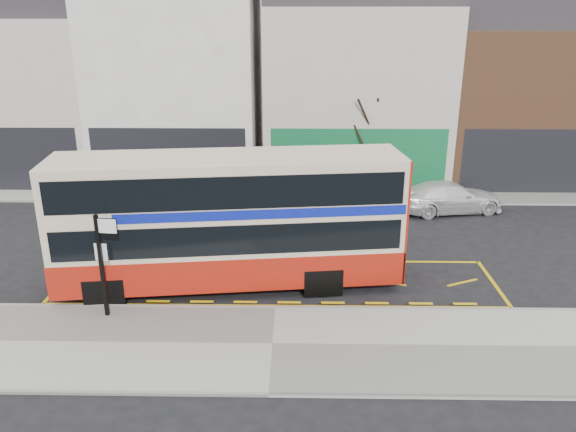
{
  "coord_description": "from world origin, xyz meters",
  "views": [
    {
      "loc": [
        0.63,
        -14.87,
        8.2
      ],
      "look_at": [
        0.33,
        2.0,
        2.12
      ],
      "focal_mm": 35.0,
      "sensor_mm": 36.0,
      "label": 1
    }
  ],
  "objects_px": {
    "double_decker_bus": "(231,219)",
    "car_grey": "(269,190)",
    "car_white": "(450,197)",
    "bus_stop_post": "(103,256)",
    "street_tree_right": "(361,109)",
    "car_silver": "(122,198)"
  },
  "relations": [
    {
      "from": "double_decker_bus",
      "to": "car_grey",
      "type": "bearing_deg",
      "value": 77.82
    },
    {
      "from": "car_grey",
      "to": "car_white",
      "type": "height_order",
      "value": "car_white"
    },
    {
      "from": "double_decker_bus",
      "to": "bus_stop_post",
      "type": "xyz_separation_m",
      "value": [
        -3.26,
        -2.27,
        -0.27
      ]
    },
    {
      "from": "car_white",
      "to": "street_tree_right",
      "type": "xyz_separation_m",
      "value": [
        -3.72,
        3.06,
        3.35
      ]
    },
    {
      "from": "car_silver",
      "to": "car_grey",
      "type": "distance_m",
      "value": 6.51
    },
    {
      "from": "car_silver",
      "to": "car_white",
      "type": "relative_size",
      "value": 0.85
    },
    {
      "from": "double_decker_bus",
      "to": "car_white",
      "type": "height_order",
      "value": "double_decker_bus"
    },
    {
      "from": "car_silver",
      "to": "street_tree_right",
      "type": "relative_size",
      "value": 0.66
    },
    {
      "from": "car_grey",
      "to": "street_tree_right",
      "type": "height_order",
      "value": "street_tree_right"
    },
    {
      "from": "bus_stop_post",
      "to": "car_grey",
      "type": "bearing_deg",
      "value": 74.89
    },
    {
      "from": "double_decker_bus",
      "to": "car_white",
      "type": "relative_size",
      "value": 2.36
    },
    {
      "from": "double_decker_bus",
      "to": "car_grey",
      "type": "relative_size",
      "value": 2.88
    },
    {
      "from": "bus_stop_post",
      "to": "car_grey",
      "type": "height_order",
      "value": "bus_stop_post"
    },
    {
      "from": "bus_stop_post",
      "to": "car_white",
      "type": "distance_m",
      "value": 15.36
    },
    {
      "from": "double_decker_bus",
      "to": "bus_stop_post",
      "type": "height_order",
      "value": "double_decker_bus"
    },
    {
      "from": "bus_stop_post",
      "to": "car_silver",
      "type": "distance_m",
      "value": 9.5
    },
    {
      "from": "street_tree_right",
      "to": "car_white",
      "type": "bearing_deg",
      "value": -39.4
    },
    {
      "from": "bus_stop_post",
      "to": "car_white",
      "type": "xyz_separation_m",
      "value": [
        11.99,
        9.51,
        -1.29
      ]
    },
    {
      "from": "car_silver",
      "to": "street_tree_right",
      "type": "bearing_deg",
      "value": -58.62
    },
    {
      "from": "car_white",
      "to": "street_tree_right",
      "type": "distance_m",
      "value": 5.87
    },
    {
      "from": "car_silver",
      "to": "car_white",
      "type": "xyz_separation_m",
      "value": [
        14.33,
        0.39,
        -0.0
      ]
    },
    {
      "from": "car_silver",
      "to": "car_white",
      "type": "bearing_deg",
      "value": -75.08
    }
  ]
}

